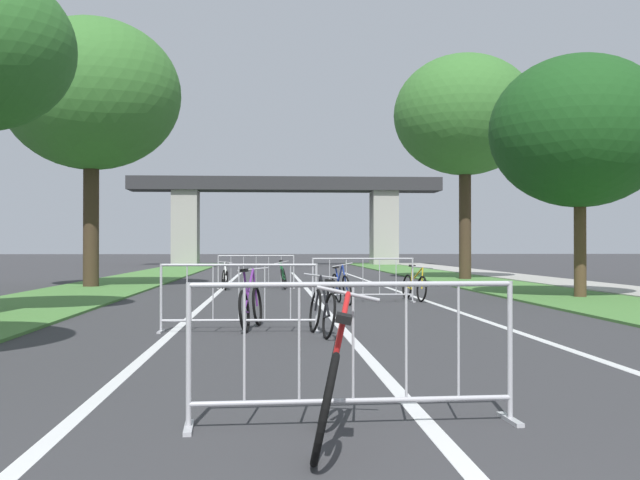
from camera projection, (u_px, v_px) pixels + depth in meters
name	position (u px, v px, depth m)	size (l,w,h in m)	color
grass_verge_left	(125.00, 282.00, 29.17)	(3.28, 68.49, 0.05)	#477A38
grass_verge_right	(472.00, 281.00, 29.98)	(3.28, 68.49, 0.05)	#477A38
sidewalk_path_right	(545.00, 281.00, 30.15)	(2.33, 68.49, 0.08)	#9E9B93
lane_stripe_center	(313.00, 296.00, 21.38)	(0.14, 39.62, 0.01)	silver
lane_stripe_right_lane	(410.00, 295.00, 21.55)	(0.14, 39.62, 0.01)	silver
lane_stripe_left_lane	(214.00, 296.00, 21.21)	(0.14, 39.62, 0.01)	silver
overpass_bridge	(286.00, 203.00, 58.14)	(22.49, 2.98, 6.34)	#2D2D30
tree_left_oak_mid	(91.00, 95.00, 25.63)	(5.69, 5.69, 8.63)	#3D2D1E
tree_right_pine_far	(580.00, 131.00, 20.27)	(4.55, 4.55, 6.18)	#4C3823
tree_right_cypress_far	(465.00, 115.00, 31.69)	(5.63, 5.63, 8.94)	#3D2D1E
crowd_barrier_nearest	(353.00, 354.00, 5.84)	(2.45, 0.57, 1.05)	#ADADB2
crowd_barrier_second	(239.00, 298.00, 12.26)	(2.45, 0.52, 1.05)	#ADADB2
crowd_barrier_third	(363.00, 280.00, 18.91)	(2.44, 0.46, 1.05)	#ADADB2
crowd_barrier_fourth	(256.00, 272.00, 25.22)	(2.44, 0.49, 1.05)	#ADADB2
bicycle_green_0	(284.00, 277.00, 24.88)	(0.55, 1.62, 0.90)	black
bicycle_black_1	(322.00, 310.00, 11.76)	(0.52, 1.62, 0.91)	black
bicycle_blue_2	(341.00, 287.00, 18.29)	(0.47, 1.69, 0.96)	black
bicycle_red_3	(329.00, 387.00, 5.25)	(0.59, 1.73, 1.03)	black
bicycle_purple_4	(251.00, 306.00, 12.68)	(0.52, 1.74, 0.98)	black
bicycle_white_5	(225.00, 278.00, 24.57)	(0.45, 1.57, 0.86)	black
bicycle_yellow_6	(414.00, 286.00, 19.47)	(0.57, 1.66, 0.87)	black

